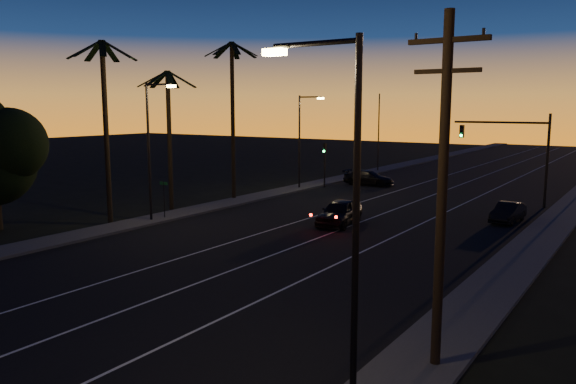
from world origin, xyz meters
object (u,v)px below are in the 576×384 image
Objects in this scene: signal_mast at (515,143)px; right_car at (508,212)px; cross_car at (369,178)px; utility_pole at (442,186)px; lead_car at (339,212)px.

signal_mast reaches higher than right_car.
signal_mast is 1.42× the size of cross_car.
cross_car is at bearing 118.55° from utility_pole.
cross_car is (-6.51, 17.78, -0.09)m from lead_car.
utility_pole is at bearing -53.45° from lead_car.
cross_car is at bearing 144.51° from right_car.
cross_car is (-15.26, 10.88, 0.07)m from right_car.
signal_mast reaches higher than cross_car.
utility_pole is at bearing -81.53° from signal_mast.
signal_mast is 8.29m from right_car.
right_car is at bearing -35.49° from cross_car.
right_car is at bearing 38.24° from lead_car.
cross_car reaches higher than right_car.
utility_pole reaches higher than signal_mast.
utility_pole is 30.33m from signal_mast.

